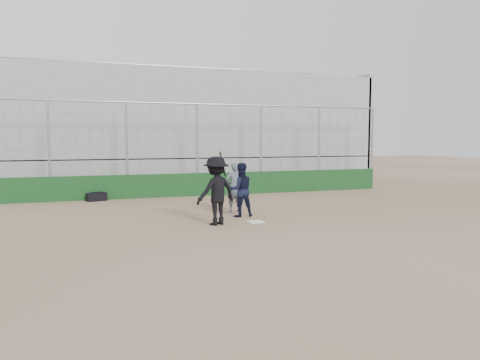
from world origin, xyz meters
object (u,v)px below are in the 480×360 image
object	(u,v)px
batter_at_plate	(216,191)
umpire	(234,190)
equipment_bag	(97,197)
catcher_crouched	(241,199)

from	to	relation	value
batter_at_plate	umpire	xyz separation A→B (m)	(1.26, 2.09, -0.23)
equipment_bag	catcher_crouched	bearing A→B (deg)	-52.96
catcher_crouched	equipment_bag	distance (m)	6.94
umpire	catcher_crouched	bearing A→B (deg)	74.18
catcher_crouched	batter_at_plate	bearing A→B (deg)	-136.97
batter_at_plate	equipment_bag	bearing A→B (deg)	114.83
catcher_crouched	umpire	distance (m)	1.06
batter_at_plate	equipment_bag	size ratio (longest dim) A/B	2.51
batter_at_plate	catcher_crouched	world-z (taller)	batter_at_plate
batter_at_plate	catcher_crouched	distance (m)	1.60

